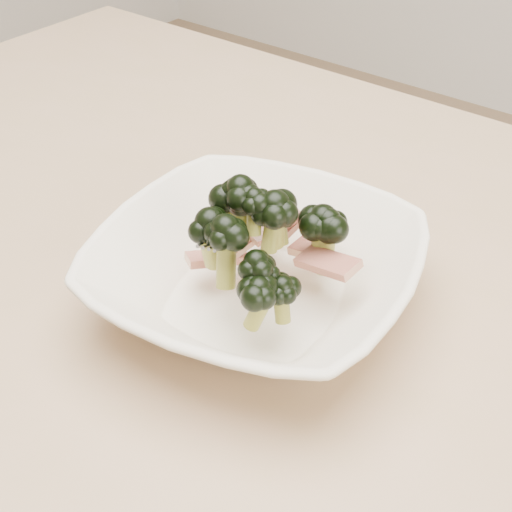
{
  "coord_description": "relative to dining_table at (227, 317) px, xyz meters",
  "views": [
    {
      "loc": [
        0.36,
        -0.41,
        1.15
      ],
      "look_at": [
        0.08,
        -0.05,
        0.8
      ],
      "focal_mm": 50.0,
      "sensor_mm": 36.0,
      "label": 1
    }
  ],
  "objects": [
    {
      "name": "dining_table",
      "position": [
        0.0,
        0.0,
        0.0
      ],
      "size": [
        1.2,
        0.8,
        0.75
      ],
      "color": "tan",
      "rests_on": "ground"
    },
    {
      "name": "broccoli_dish",
      "position": [
        0.08,
        -0.05,
        0.14
      ],
      "size": [
        0.31,
        0.31,
        0.12
      ],
      "color": "#F5E9CF",
      "rests_on": "dining_table"
    }
  ]
}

